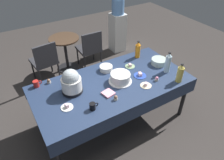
{
  "coord_description": "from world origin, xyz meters",
  "views": [
    {
      "loc": [
        -1.19,
        -1.98,
        2.55
      ],
      "look_at": [
        0.0,
        0.0,
        0.8
      ],
      "focal_mm": 33.6,
      "sensor_mm": 36.0,
      "label": 1
    }
  ],
  "objects_px": {
    "soda_bottle_ginger_ale": "(180,73)",
    "cupcake_lemon": "(116,98)",
    "cupcake_berry": "(157,79)",
    "round_cafe_table": "(65,48)",
    "dessert_plate_sage": "(130,66)",
    "maroon_chair_right": "(90,47)",
    "potluck_table": "(112,86)",
    "glass_salad_bowl": "(159,61)",
    "ceramic_snack_bowl": "(106,68)",
    "dessert_plate_cream": "(146,85)",
    "soda_bottle_orange_juice": "(138,50)",
    "water_cooler": "(118,27)",
    "frosted_layer_cake": "(120,78)",
    "soda_bottle_water": "(168,63)",
    "dessert_plate_white": "(67,107)",
    "coffee_mug_black": "(93,106)",
    "maroon_chair_left": "(45,60)",
    "cupcake_mint": "(49,81)",
    "coffee_mug_red": "(36,84)",
    "dessert_plate_cobalt": "(140,75)",
    "slow_cooker": "(71,82)"
  },
  "relations": [
    {
      "from": "ceramic_snack_bowl",
      "to": "cupcake_mint",
      "type": "bearing_deg",
      "value": 170.67
    },
    {
      "from": "dessert_plate_sage",
      "to": "water_cooler",
      "type": "xyz_separation_m",
      "value": [
        0.86,
        1.71,
        -0.17
      ]
    },
    {
      "from": "cupcake_berry",
      "to": "maroon_chair_left",
      "type": "bearing_deg",
      "value": 121.36
    },
    {
      "from": "soda_bottle_ginger_ale",
      "to": "cupcake_lemon",
      "type": "bearing_deg",
      "value": 172.42
    },
    {
      "from": "dessert_plate_cream",
      "to": "glass_salad_bowl",
      "type": "bearing_deg",
      "value": 32.75
    },
    {
      "from": "potluck_table",
      "to": "frosted_layer_cake",
      "type": "relative_size",
      "value": 6.68
    },
    {
      "from": "maroon_chair_right",
      "to": "dessert_plate_white",
      "type": "bearing_deg",
      "value": -123.73
    },
    {
      "from": "cupcake_mint",
      "to": "coffee_mug_red",
      "type": "relative_size",
      "value": 0.57
    },
    {
      "from": "cupcake_berry",
      "to": "water_cooler",
      "type": "bearing_deg",
      "value": 71.27
    },
    {
      "from": "dessert_plate_sage",
      "to": "maroon_chair_right",
      "type": "distance_m",
      "value": 1.36
    },
    {
      "from": "frosted_layer_cake",
      "to": "dessert_plate_sage",
      "type": "bearing_deg",
      "value": 35.65
    },
    {
      "from": "cupcake_lemon",
      "to": "soda_bottle_water",
      "type": "bearing_deg",
      "value": 7.93
    },
    {
      "from": "maroon_chair_left",
      "to": "soda_bottle_orange_juice",
      "type": "bearing_deg",
      "value": -42.36
    },
    {
      "from": "dessert_plate_cream",
      "to": "soda_bottle_orange_juice",
      "type": "relative_size",
      "value": 0.54
    },
    {
      "from": "dessert_plate_cobalt",
      "to": "coffee_mug_black",
      "type": "bearing_deg",
      "value": -164.32
    },
    {
      "from": "dessert_plate_white",
      "to": "coffee_mug_black",
      "type": "bearing_deg",
      "value": -35.48
    },
    {
      "from": "glass_salad_bowl",
      "to": "ceramic_snack_bowl",
      "type": "height_order",
      "value": "glass_salad_bowl"
    },
    {
      "from": "dessert_plate_sage",
      "to": "coffee_mug_red",
      "type": "bearing_deg",
      "value": 169.55
    },
    {
      "from": "dessert_plate_sage",
      "to": "soda_bottle_water",
      "type": "height_order",
      "value": "soda_bottle_water"
    },
    {
      "from": "soda_bottle_ginger_ale",
      "to": "maroon_chair_right",
      "type": "height_order",
      "value": "soda_bottle_ginger_ale"
    },
    {
      "from": "frosted_layer_cake",
      "to": "soda_bottle_ginger_ale",
      "type": "distance_m",
      "value": 0.83
    },
    {
      "from": "dessert_plate_cream",
      "to": "round_cafe_table",
      "type": "bearing_deg",
      "value": 101.39
    },
    {
      "from": "dessert_plate_cream",
      "to": "soda_bottle_orange_juice",
      "type": "bearing_deg",
      "value": 62.17
    },
    {
      "from": "soda_bottle_water",
      "to": "round_cafe_table",
      "type": "xyz_separation_m",
      "value": [
        -0.89,
        1.95,
        -0.41
      ]
    },
    {
      "from": "dessert_plate_cream",
      "to": "maroon_chair_left",
      "type": "height_order",
      "value": "maroon_chair_left"
    },
    {
      "from": "round_cafe_table",
      "to": "ceramic_snack_bowl",
      "type": "bearing_deg",
      "value": -84.67
    },
    {
      "from": "frosted_layer_cake",
      "to": "glass_salad_bowl",
      "type": "xyz_separation_m",
      "value": [
        0.77,
        0.07,
        -0.02
      ]
    },
    {
      "from": "dessert_plate_sage",
      "to": "round_cafe_table",
      "type": "height_order",
      "value": "dessert_plate_sage"
    },
    {
      "from": "soda_bottle_orange_juice",
      "to": "coffee_mug_red",
      "type": "distance_m",
      "value": 1.65
    },
    {
      "from": "frosted_layer_cake",
      "to": "soda_bottle_water",
      "type": "distance_m",
      "value": 0.75
    },
    {
      "from": "cupcake_berry",
      "to": "coffee_mug_black",
      "type": "height_order",
      "value": "coffee_mug_black"
    },
    {
      "from": "cupcake_berry",
      "to": "round_cafe_table",
      "type": "xyz_separation_m",
      "value": [
        -0.62,
        2.05,
        -0.28
      ]
    },
    {
      "from": "potluck_table",
      "to": "dessert_plate_sage",
      "type": "height_order",
      "value": "dessert_plate_sage"
    },
    {
      "from": "cupcake_mint",
      "to": "maroon_chair_right",
      "type": "height_order",
      "value": "maroon_chair_right"
    },
    {
      "from": "cupcake_lemon",
      "to": "glass_salad_bowl",
      "type": "bearing_deg",
      "value": 19.39
    },
    {
      "from": "frosted_layer_cake",
      "to": "water_cooler",
      "type": "height_order",
      "value": "water_cooler"
    },
    {
      "from": "frosted_layer_cake",
      "to": "soda_bottle_orange_juice",
      "type": "bearing_deg",
      "value": 34.42
    },
    {
      "from": "soda_bottle_water",
      "to": "soda_bottle_ginger_ale",
      "type": "height_order",
      "value": "soda_bottle_water"
    },
    {
      "from": "coffee_mug_black",
      "to": "maroon_chair_left",
      "type": "relative_size",
      "value": 0.14
    },
    {
      "from": "slow_cooker",
      "to": "round_cafe_table",
      "type": "xyz_separation_m",
      "value": [
        0.49,
        1.65,
        -0.41
      ]
    },
    {
      "from": "glass_salad_bowl",
      "to": "cupcake_mint",
      "type": "relative_size",
      "value": 3.54
    },
    {
      "from": "dessert_plate_cream",
      "to": "cupcake_berry",
      "type": "height_order",
      "value": "cupcake_berry"
    },
    {
      "from": "cupcake_mint",
      "to": "water_cooler",
      "type": "distance_m",
      "value": 2.55
    },
    {
      "from": "glass_salad_bowl",
      "to": "dessert_plate_cobalt",
      "type": "xyz_separation_m",
      "value": [
        -0.45,
        -0.11,
        -0.03
      ]
    },
    {
      "from": "dessert_plate_cobalt",
      "to": "dessert_plate_sage",
      "type": "height_order",
      "value": "dessert_plate_cobalt"
    },
    {
      "from": "dessert_plate_sage",
      "to": "water_cooler",
      "type": "distance_m",
      "value": 1.93
    },
    {
      "from": "slow_cooker",
      "to": "cupcake_berry",
      "type": "distance_m",
      "value": 1.19
    },
    {
      "from": "round_cafe_table",
      "to": "cupcake_berry",
      "type": "bearing_deg",
      "value": -73.2
    },
    {
      "from": "dessert_plate_sage",
      "to": "cupcake_lemon",
      "type": "height_order",
      "value": "cupcake_lemon"
    },
    {
      "from": "dessert_plate_sage",
      "to": "coffee_mug_black",
      "type": "distance_m",
      "value": 1.06
    }
  ]
}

